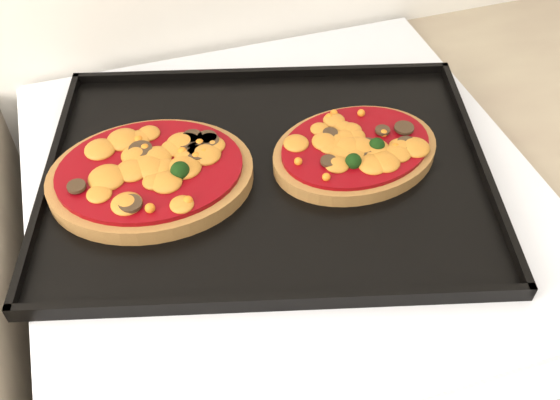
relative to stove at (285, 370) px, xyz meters
name	(u,v)px	position (x,y,z in m)	size (l,w,h in m)	color
stove	(285,370)	(0.00, 0.00, 0.00)	(0.60, 0.60, 0.91)	white
baking_tray	(267,169)	(-0.02, 0.02, 0.47)	(0.51, 0.38, 0.02)	black
pizza_left	(151,173)	(-0.15, 0.04, 0.48)	(0.23, 0.18, 0.03)	olive
pizza_right	(355,149)	(0.09, 0.01, 0.48)	(0.20, 0.15, 0.03)	olive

